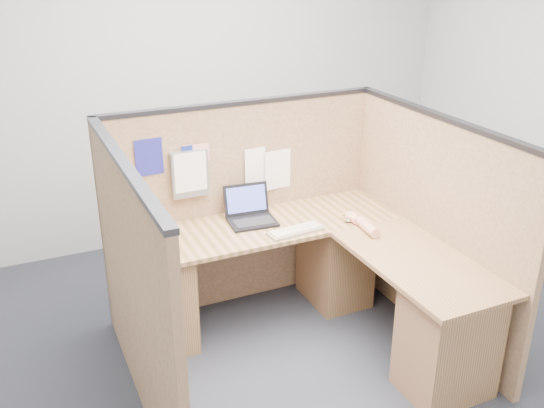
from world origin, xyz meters
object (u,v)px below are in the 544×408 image
keyboard (296,231)px  mouse (351,218)px  l_desk (310,289)px  laptop (249,212)px

keyboard → mouse: 0.43m
l_desk → mouse: mouse is taller
laptop → keyboard: bearing=-51.8°
laptop → keyboard: size_ratio=0.85×
laptop → keyboard: 0.38m
mouse → keyboard: bearing=-179.9°
keyboard → mouse: bearing=-5.2°
l_desk → laptop: 0.68m
laptop → l_desk: bearing=-60.7°
keyboard → mouse: size_ratio=3.98×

